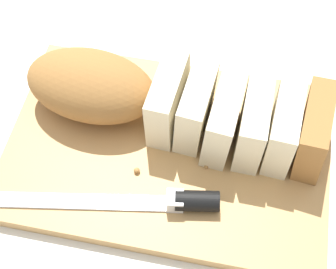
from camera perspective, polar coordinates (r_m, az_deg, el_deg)
ground_plane at (r=0.67m, az=-0.00°, el=-2.22°), size 3.00×3.00×0.00m
cutting_board at (r=0.66m, az=-0.00°, el=-1.82°), size 0.42×0.29×0.02m
bread_loaf at (r=0.64m, az=-0.16°, el=3.70°), size 0.39×0.11×0.09m
bread_knife at (r=0.61m, az=-0.36°, el=-7.48°), size 0.28×0.08×0.02m
crumb_near_knife at (r=0.67m, az=-4.30°, el=1.81°), size 0.01×0.01×0.01m
crumb_near_loaf at (r=0.63m, az=-3.52°, el=-4.06°), size 0.01×0.01×0.01m
crumb_stray_left at (r=0.64m, az=4.29°, el=-3.64°), size 0.01×0.01×0.01m
crumb_stray_right at (r=0.68m, az=-2.13°, el=2.70°), size 0.00×0.00×0.00m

